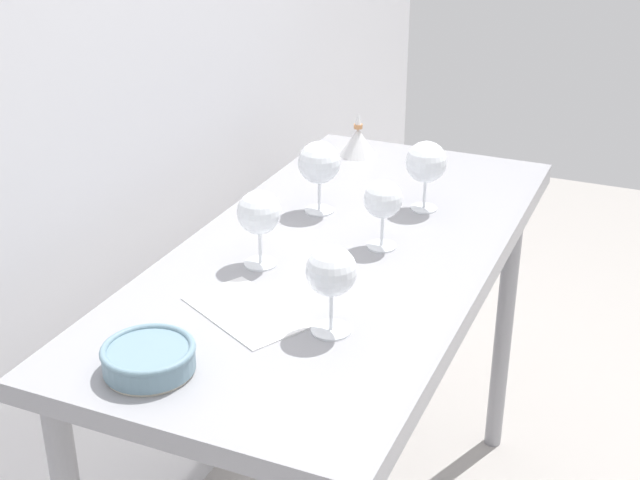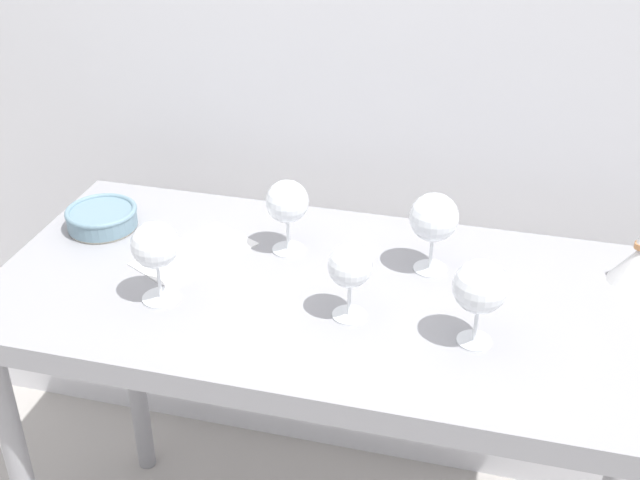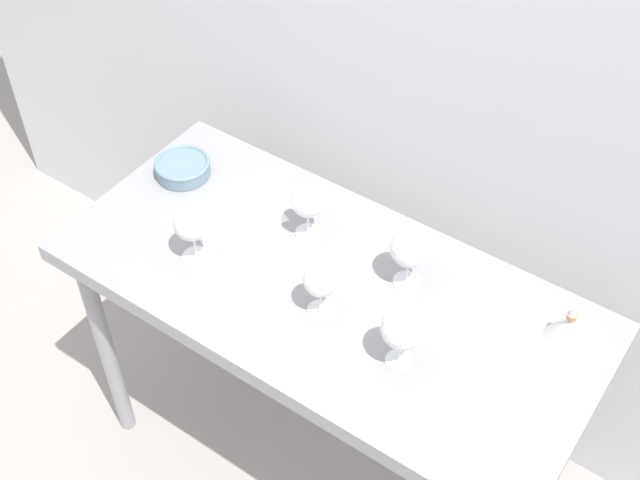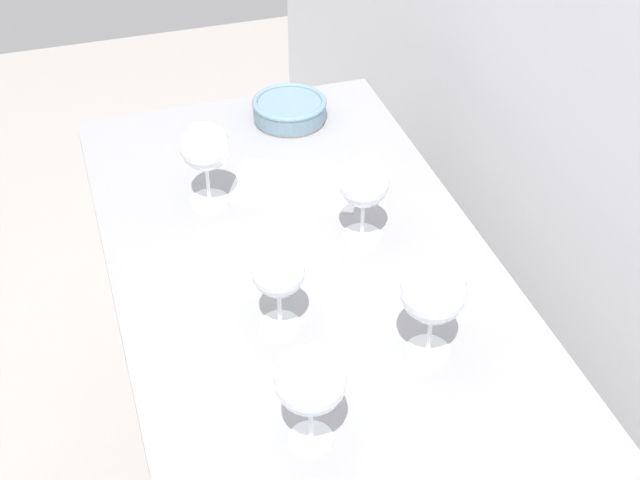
{
  "view_description": "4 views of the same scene",
  "coord_description": "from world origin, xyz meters",
  "px_view_note": "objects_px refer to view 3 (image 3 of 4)",
  "views": [
    {
      "loc": [
        -1.61,
        -0.65,
        1.73
      ],
      "look_at": [
        -0.05,
        0.02,
        0.93
      ],
      "focal_mm": 49.91,
      "sensor_mm": 36.0,
      "label": 1
    },
    {
      "loc": [
        0.3,
        -1.33,
        1.81
      ],
      "look_at": [
        -0.05,
        0.04,
        0.98
      ],
      "focal_mm": 46.12,
      "sensor_mm": 36.0,
      "label": 2
    },
    {
      "loc": [
        0.79,
        -1.17,
        2.5
      ],
      "look_at": [
        -0.05,
        0.04,
        0.99
      ],
      "focal_mm": 47.42,
      "sensor_mm": 36.0,
      "label": 3
    },
    {
      "loc": [
        1.08,
        -0.35,
        1.91
      ],
      "look_at": [
        -0.05,
        0.01,
        0.98
      ],
      "focal_mm": 51.72,
      "sensor_mm": 36.0,
      "label": 4
    }
  ],
  "objects_px": {
    "tasting_sheet_upper": "(238,219)",
    "decanter_funnel": "(568,328)",
    "wine_glass_near_right": "(402,330)",
    "tasting_bowl": "(183,167)",
    "wine_glass_far_left": "(308,202)",
    "wine_glass_near_center": "(320,281)",
    "wine_glass_far_right": "(410,249)",
    "wine_glass_near_left": "(191,225)"
  },
  "relations": [
    {
      "from": "wine_glass_near_right",
      "to": "tasting_sheet_upper",
      "type": "relative_size",
      "value": 0.69
    },
    {
      "from": "wine_glass_far_left",
      "to": "wine_glass_near_center",
      "type": "distance_m",
      "value": 0.27
    },
    {
      "from": "wine_glass_near_center",
      "to": "wine_glass_near_left",
      "type": "bearing_deg",
      "value": -174.41
    },
    {
      "from": "wine_glass_near_left",
      "to": "wine_glass_far_right",
      "type": "xyz_separation_m",
      "value": [
        0.49,
        0.24,
        0.0
      ]
    },
    {
      "from": "wine_glass_far_left",
      "to": "tasting_bowl",
      "type": "height_order",
      "value": "wine_glass_far_left"
    },
    {
      "from": "tasting_sheet_upper",
      "to": "decanter_funnel",
      "type": "xyz_separation_m",
      "value": [
        0.89,
        0.13,
        0.04
      ]
    },
    {
      "from": "wine_glass_far_left",
      "to": "tasting_sheet_upper",
      "type": "height_order",
      "value": "wine_glass_far_left"
    },
    {
      "from": "wine_glass_near_right",
      "to": "wine_glass_far_left",
      "type": "bearing_deg",
      "value": 151.78
    },
    {
      "from": "wine_glass_near_center",
      "to": "tasting_sheet_upper",
      "type": "height_order",
      "value": "wine_glass_near_center"
    },
    {
      "from": "wine_glass_near_center",
      "to": "wine_glass_far_right",
      "type": "height_order",
      "value": "wine_glass_far_right"
    },
    {
      "from": "wine_glass_near_left",
      "to": "tasting_sheet_upper",
      "type": "distance_m",
      "value": 0.21
    },
    {
      "from": "wine_glass_near_left",
      "to": "wine_glass_near_center",
      "type": "height_order",
      "value": "wine_glass_near_left"
    },
    {
      "from": "wine_glass_near_center",
      "to": "decanter_funnel",
      "type": "bearing_deg",
      "value": 26.32
    },
    {
      "from": "wine_glass_far_right",
      "to": "decanter_funnel",
      "type": "height_order",
      "value": "wine_glass_far_right"
    },
    {
      "from": "wine_glass_near_right",
      "to": "wine_glass_near_center",
      "type": "distance_m",
      "value": 0.24
    },
    {
      "from": "wine_glass_far_left",
      "to": "tasting_bowl",
      "type": "relative_size",
      "value": 1.03
    },
    {
      "from": "wine_glass_far_right",
      "to": "wine_glass_near_center",
      "type": "bearing_deg",
      "value": -121.84
    },
    {
      "from": "tasting_sheet_upper",
      "to": "tasting_bowl",
      "type": "bearing_deg",
      "value": -165.16
    },
    {
      "from": "wine_glass_far_right",
      "to": "tasting_sheet_upper",
      "type": "xyz_separation_m",
      "value": [
        -0.49,
        -0.07,
        -0.12
      ]
    },
    {
      "from": "wine_glass_near_left",
      "to": "tasting_sheet_upper",
      "type": "relative_size",
      "value": 0.69
    },
    {
      "from": "tasting_sheet_upper",
      "to": "decanter_funnel",
      "type": "relative_size",
      "value": 2.04
    },
    {
      "from": "wine_glass_far_left",
      "to": "tasting_sheet_upper",
      "type": "bearing_deg",
      "value": -160.42
    },
    {
      "from": "wine_glass_near_left",
      "to": "wine_glass_near_center",
      "type": "distance_m",
      "value": 0.37
    },
    {
      "from": "wine_glass_far_right",
      "to": "tasting_bowl",
      "type": "distance_m",
      "value": 0.74
    },
    {
      "from": "wine_glass_far_left",
      "to": "tasting_bowl",
      "type": "xyz_separation_m",
      "value": [
        -0.43,
        -0.01,
        -0.09
      ]
    },
    {
      "from": "tasting_sheet_upper",
      "to": "wine_glass_far_right",
      "type": "bearing_deg",
      "value": 35.54
    },
    {
      "from": "wine_glass_far_left",
      "to": "wine_glass_near_right",
      "type": "xyz_separation_m",
      "value": [
        0.42,
        -0.22,
        0.0
      ]
    },
    {
      "from": "wine_glass_near_right",
      "to": "wine_glass_near_center",
      "type": "relative_size",
      "value": 1.09
    },
    {
      "from": "wine_glass_near_left",
      "to": "decanter_funnel",
      "type": "relative_size",
      "value": 1.4
    },
    {
      "from": "wine_glass_near_left",
      "to": "wine_glass_far_right",
      "type": "relative_size",
      "value": 0.97
    },
    {
      "from": "wine_glass_near_left",
      "to": "tasting_bowl",
      "type": "distance_m",
      "value": 0.34
    },
    {
      "from": "wine_glass_near_right",
      "to": "wine_glass_near_center",
      "type": "height_order",
      "value": "wine_glass_near_right"
    },
    {
      "from": "wine_glass_far_right",
      "to": "tasting_bowl",
      "type": "xyz_separation_m",
      "value": [
        -0.73,
        -0.01,
        -0.09
      ]
    },
    {
      "from": "wine_glass_far_right",
      "to": "decanter_funnel",
      "type": "bearing_deg",
      "value": 8.34
    },
    {
      "from": "wine_glass_near_right",
      "to": "tasting_bowl",
      "type": "distance_m",
      "value": 0.88
    },
    {
      "from": "wine_glass_near_left",
      "to": "decanter_funnel",
      "type": "distance_m",
      "value": 0.95
    },
    {
      "from": "wine_glass_far_left",
      "to": "wine_glass_near_right",
      "type": "distance_m",
      "value": 0.47
    },
    {
      "from": "wine_glass_near_left",
      "to": "tasting_bowl",
      "type": "height_order",
      "value": "wine_glass_near_left"
    },
    {
      "from": "decanter_funnel",
      "to": "wine_glass_near_left",
      "type": "bearing_deg",
      "value": -161.65
    },
    {
      "from": "wine_glass_near_left",
      "to": "wine_glass_far_right",
      "type": "distance_m",
      "value": 0.55
    },
    {
      "from": "tasting_sheet_upper",
      "to": "wine_glass_far_left",
      "type": "bearing_deg",
      "value": 47.42
    },
    {
      "from": "wine_glass_far_left",
      "to": "decanter_funnel",
      "type": "xyz_separation_m",
      "value": [
        0.71,
        0.06,
        -0.07
      ]
    }
  ]
}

